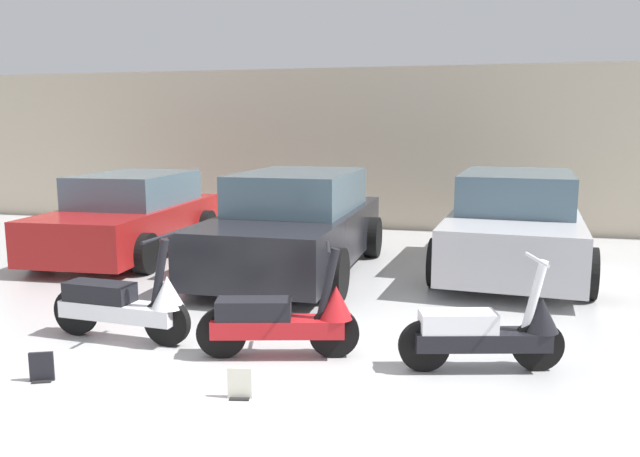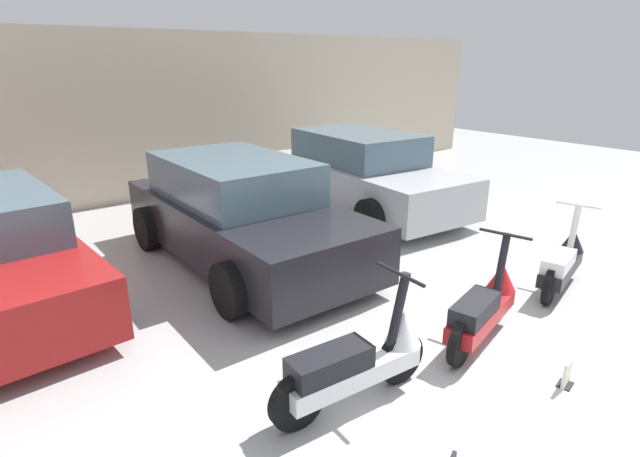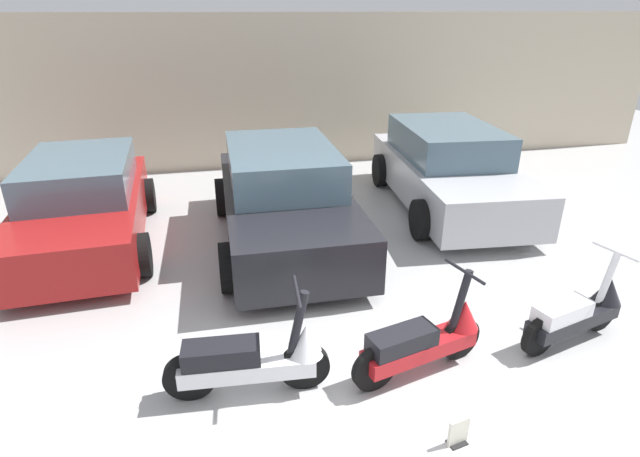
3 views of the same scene
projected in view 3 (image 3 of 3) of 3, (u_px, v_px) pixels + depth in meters
name	position (u px, v px, depth m)	size (l,w,h in m)	color
ground_plane	(408.00, 416.00, 4.60)	(28.00, 28.00, 0.00)	#B2B2B2
wall_back	(276.00, 93.00, 11.34)	(19.60, 0.12, 3.39)	beige
scooter_front_left	(254.00, 359.00, 4.75)	(1.60, 0.57, 1.11)	black
scooter_front_right	(425.00, 339.00, 5.04)	(1.52, 0.69, 1.08)	black
scooter_front_center	(578.00, 312.00, 5.53)	(1.46, 0.67, 1.04)	black
car_rear_left	(84.00, 205.00, 7.74)	(2.14, 4.15, 1.38)	maroon
car_rear_center	(284.00, 198.00, 7.85)	(2.18, 4.43, 1.50)	black
car_rear_right	(448.00, 169.00, 9.28)	(2.41, 4.52, 1.49)	#B7B7BC
placard_near_right_scooter	(458.00, 433.00, 4.27)	(0.20, 0.15, 0.26)	black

